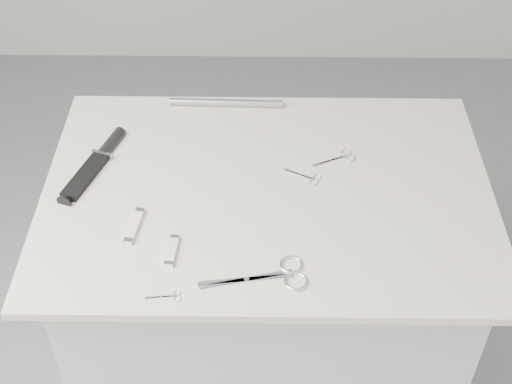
{
  "coord_description": "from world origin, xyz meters",
  "views": [
    {
      "loc": [
        -0.01,
        -1.16,
        2.0
      ],
      "look_at": [
        -0.03,
        -0.01,
        0.92
      ],
      "focal_mm": 50.0,
      "sensor_mm": 36.0,
      "label": 1
    }
  ],
  "objects_px": {
    "plinth": "(266,318)",
    "embroidery_scissors_b": "(307,177)",
    "large_shears": "(277,275)",
    "tiny_scissors": "(168,297)",
    "pocket_knife_a": "(134,226)",
    "metal_rail": "(226,103)",
    "pocket_knife_b": "(172,251)",
    "embroidery_scissors_a": "(340,158)",
    "sheathed_knife": "(97,160)"
  },
  "relations": [
    {
      "from": "pocket_knife_a",
      "to": "metal_rail",
      "type": "height_order",
      "value": "metal_rail"
    },
    {
      "from": "embroidery_scissors_b",
      "to": "pocket_knife_a",
      "type": "height_order",
      "value": "pocket_knife_a"
    },
    {
      "from": "plinth",
      "to": "pocket_knife_b",
      "type": "height_order",
      "value": "pocket_knife_b"
    },
    {
      "from": "plinth",
      "to": "pocket_knife_b",
      "type": "distance_m",
      "value": 0.55
    },
    {
      "from": "embroidery_scissors_a",
      "to": "pocket_knife_b",
      "type": "xyz_separation_m",
      "value": [
        -0.36,
        -0.3,
        0.0
      ]
    },
    {
      "from": "tiny_scissors",
      "to": "pocket_knife_b",
      "type": "height_order",
      "value": "pocket_knife_b"
    },
    {
      "from": "plinth",
      "to": "embroidery_scissors_b",
      "type": "bearing_deg",
      "value": 23.78
    },
    {
      "from": "embroidery_scissors_b",
      "to": "tiny_scissors",
      "type": "relative_size",
      "value": 1.25
    },
    {
      "from": "plinth",
      "to": "pocket_knife_a",
      "type": "distance_m",
      "value": 0.57
    },
    {
      "from": "embroidery_scissors_a",
      "to": "pocket_knife_a",
      "type": "xyz_separation_m",
      "value": [
        -0.45,
        -0.23,
        0.0
      ]
    },
    {
      "from": "embroidery_scissors_a",
      "to": "sheathed_knife",
      "type": "xyz_separation_m",
      "value": [
        -0.56,
        -0.02,
        0.01
      ]
    },
    {
      "from": "tiny_scissors",
      "to": "sheathed_knife",
      "type": "bearing_deg",
      "value": 111.69
    },
    {
      "from": "pocket_knife_a",
      "to": "pocket_knife_b",
      "type": "relative_size",
      "value": 1.24
    },
    {
      "from": "embroidery_scissors_b",
      "to": "tiny_scissors",
      "type": "xyz_separation_m",
      "value": [
        -0.28,
        -0.35,
        -0.0
      ]
    },
    {
      "from": "large_shears",
      "to": "pocket_knife_b",
      "type": "bearing_deg",
      "value": 153.97
    },
    {
      "from": "pocket_knife_a",
      "to": "metal_rail",
      "type": "bearing_deg",
      "value": -13.39
    },
    {
      "from": "metal_rail",
      "to": "sheathed_knife",
      "type": "bearing_deg",
      "value": -141.59
    },
    {
      "from": "large_shears",
      "to": "embroidery_scissors_a",
      "type": "relative_size",
      "value": 2.05
    },
    {
      "from": "plinth",
      "to": "metal_rail",
      "type": "relative_size",
      "value": 3.12
    },
    {
      "from": "large_shears",
      "to": "tiny_scissors",
      "type": "distance_m",
      "value": 0.21
    },
    {
      "from": "embroidery_scissors_a",
      "to": "tiny_scissors",
      "type": "xyz_separation_m",
      "value": [
        -0.36,
        -0.41,
        -0.0
      ]
    },
    {
      "from": "tiny_scissors",
      "to": "pocket_knife_b",
      "type": "distance_m",
      "value": 0.11
    },
    {
      "from": "embroidery_scissors_b",
      "to": "pocket_knife_a",
      "type": "xyz_separation_m",
      "value": [
        -0.37,
        -0.16,
        0.0
      ]
    },
    {
      "from": "pocket_knife_b",
      "to": "metal_rail",
      "type": "distance_m",
      "value": 0.51
    },
    {
      "from": "metal_rail",
      "to": "large_shears",
      "type": "bearing_deg",
      "value": -77.5
    },
    {
      "from": "large_shears",
      "to": "metal_rail",
      "type": "height_order",
      "value": "metal_rail"
    },
    {
      "from": "plinth",
      "to": "sheathed_knife",
      "type": "xyz_separation_m",
      "value": [
        -0.39,
        0.08,
        0.48
      ]
    },
    {
      "from": "pocket_knife_a",
      "to": "metal_rail",
      "type": "xyz_separation_m",
      "value": [
        0.17,
        0.43,
        0.0
      ]
    },
    {
      "from": "pocket_knife_b",
      "to": "embroidery_scissors_a",
      "type": "bearing_deg",
      "value": -46.13
    },
    {
      "from": "embroidery_scissors_a",
      "to": "sheathed_knife",
      "type": "relative_size",
      "value": 0.42
    },
    {
      "from": "pocket_knife_a",
      "to": "metal_rail",
      "type": "distance_m",
      "value": 0.47
    },
    {
      "from": "plinth",
      "to": "embroidery_scissors_a",
      "type": "xyz_separation_m",
      "value": [
        0.17,
        0.11,
        0.47
      ]
    },
    {
      "from": "metal_rail",
      "to": "pocket_knife_b",
      "type": "bearing_deg",
      "value": -99.85
    },
    {
      "from": "sheathed_knife",
      "to": "pocket_knife_a",
      "type": "height_order",
      "value": "sheathed_knife"
    },
    {
      "from": "embroidery_scissors_b",
      "to": "sheathed_knife",
      "type": "relative_size",
      "value": 0.35
    },
    {
      "from": "embroidery_scissors_a",
      "to": "tiny_scissors",
      "type": "relative_size",
      "value": 1.52
    },
    {
      "from": "plinth",
      "to": "embroidery_scissors_b",
      "type": "distance_m",
      "value": 0.48
    },
    {
      "from": "embroidery_scissors_b",
      "to": "metal_rail",
      "type": "relative_size",
      "value": 0.3
    },
    {
      "from": "pocket_knife_b",
      "to": "tiny_scissors",
      "type": "bearing_deg",
      "value": -173.66
    },
    {
      "from": "large_shears",
      "to": "embroidery_scissors_b",
      "type": "height_order",
      "value": "large_shears"
    },
    {
      "from": "tiny_scissors",
      "to": "pocket_knife_a",
      "type": "bearing_deg",
      "value": 110.23
    },
    {
      "from": "metal_rail",
      "to": "embroidery_scissors_a",
      "type": "bearing_deg",
      "value": -36.37
    },
    {
      "from": "large_shears",
      "to": "pocket_knife_b",
      "type": "height_order",
      "value": "pocket_knife_b"
    },
    {
      "from": "large_shears",
      "to": "plinth",
      "type": "bearing_deg",
      "value": 83.72
    },
    {
      "from": "plinth",
      "to": "large_shears",
      "type": "height_order",
      "value": "large_shears"
    },
    {
      "from": "large_shears",
      "to": "metal_rail",
      "type": "distance_m",
      "value": 0.58
    },
    {
      "from": "large_shears",
      "to": "embroidery_scissors_a",
      "type": "xyz_separation_m",
      "value": [
        0.15,
        0.36,
        -0.0
      ]
    },
    {
      "from": "sheathed_knife",
      "to": "pocket_knife_a",
      "type": "relative_size",
      "value": 2.42
    },
    {
      "from": "plinth",
      "to": "embroidery_scissors_a",
      "type": "relative_size",
      "value": 8.64
    },
    {
      "from": "tiny_scissors",
      "to": "metal_rail",
      "type": "xyz_separation_m",
      "value": [
        0.08,
        0.62,
        0.01
      ]
    }
  ]
}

